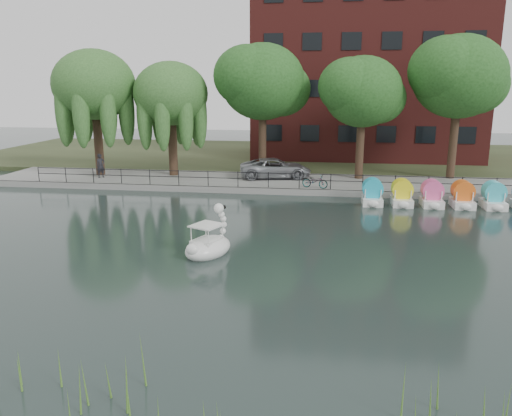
% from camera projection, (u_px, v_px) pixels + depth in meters
% --- Properties ---
extents(ground_plane, '(120.00, 120.00, 0.00)m').
position_uv_depth(ground_plane, '(229.00, 263.00, 19.75)').
color(ground_plane, '#2E3F3D').
extents(promenade, '(40.00, 6.00, 0.40)m').
position_uv_depth(promenade, '(273.00, 183.00, 35.08)').
color(promenade, gray).
rests_on(promenade, ground_plane).
extents(kerb, '(40.00, 0.25, 0.40)m').
position_uv_depth(kerb, '(268.00, 191.00, 32.25)').
color(kerb, gray).
rests_on(kerb, ground_plane).
extents(land_strip, '(60.00, 22.00, 0.36)m').
position_uv_depth(land_strip, '(288.00, 156.00, 48.55)').
color(land_strip, '#47512D').
rests_on(land_strip, ground_plane).
extents(railing, '(32.00, 0.05, 1.00)m').
position_uv_depth(railing, '(268.00, 176.00, 32.21)').
color(railing, black).
rests_on(railing, promenade).
extents(apartment_building, '(20.00, 10.07, 18.00)m').
position_uv_depth(apartment_building, '(366.00, 57.00, 45.37)').
color(apartment_building, '#4C1E16').
rests_on(apartment_building, land_strip).
extents(willow_left, '(5.88, 5.88, 9.01)m').
position_uv_depth(willow_left, '(94.00, 85.00, 35.73)').
color(willow_left, '#473323').
rests_on(willow_left, promenade).
extents(willow_mid, '(5.32, 5.32, 8.15)m').
position_uv_depth(willow_mid, '(171.00, 94.00, 35.62)').
color(willow_mid, '#473323').
rests_on(willow_mid, promenade).
extents(broadleaf_center, '(6.00, 6.00, 9.25)m').
position_uv_depth(broadleaf_center, '(263.00, 82.00, 35.50)').
color(broadleaf_center, '#473323').
rests_on(broadleaf_center, promenade).
extents(broadleaf_right, '(5.40, 5.40, 8.32)m').
position_uv_depth(broadleaf_right, '(363.00, 92.00, 34.23)').
color(broadleaf_right, '#473323').
rests_on(broadleaf_right, promenade).
extents(broadleaf_far, '(6.30, 6.30, 9.71)m').
position_uv_depth(broadleaf_far, '(459.00, 77.00, 34.07)').
color(broadleaf_far, '#473323').
rests_on(broadleaf_far, promenade).
extents(minivan, '(3.76, 6.22, 1.61)m').
position_uv_depth(minivan, '(275.00, 167.00, 35.57)').
color(minivan, gray).
rests_on(minivan, promenade).
extents(bicycle, '(1.09, 1.82, 1.00)m').
position_uv_depth(bicycle, '(315.00, 180.00, 32.15)').
color(bicycle, gray).
rests_on(bicycle, promenade).
extents(pedestrian, '(0.81, 0.86, 1.98)m').
position_uv_depth(pedestrian, '(101.00, 164.00, 35.68)').
color(pedestrian, black).
rests_on(pedestrian, promenade).
extents(swan_boat, '(2.35, 2.80, 2.03)m').
position_uv_depth(swan_boat, '(209.00, 244.00, 20.74)').
color(swan_boat, white).
rests_on(swan_boat, ground_plane).
extents(pedal_boat_row, '(9.65, 1.70, 1.40)m').
position_uv_depth(pedal_boat_row, '(447.00, 196.00, 28.88)').
color(pedal_boat_row, white).
rests_on(pedal_boat_row, ground_plane).
extents(reed_bank, '(24.00, 2.40, 1.20)m').
position_uv_depth(reed_bank, '(236.00, 400.00, 10.20)').
color(reed_bank, '#669938').
rests_on(reed_bank, ground_plane).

